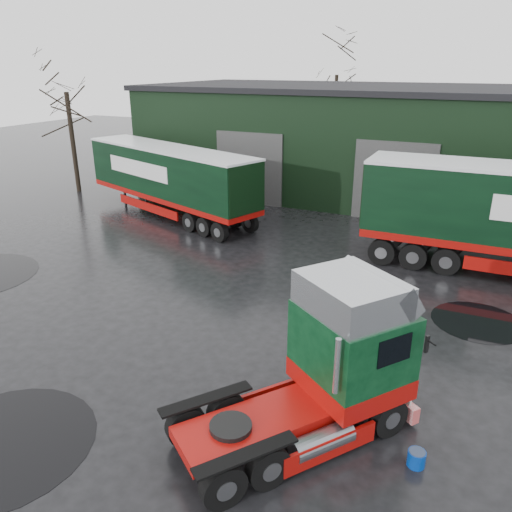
{
  "coord_description": "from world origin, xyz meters",
  "views": [
    {
      "loc": [
        6.24,
        -11.08,
        7.57
      ],
      "look_at": [
        -0.2,
        2.57,
        1.7
      ],
      "focal_mm": 35.0,
      "sensor_mm": 36.0,
      "label": 1
    }
  ],
  "objects_px": {
    "trailer_left": "(170,182)",
    "wash_bucket": "(416,458)",
    "tree_left": "(70,122)",
    "hero_tractor": "(290,369)",
    "tree_back_a": "(335,100)",
    "warehouse": "(415,142)"
  },
  "relations": [
    {
      "from": "hero_tractor",
      "to": "tree_left",
      "type": "xyz_separation_m",
      "value": [
        -20.2,
        15.0,
        2.5
      ]
    },
    {
      "from": "wash_bucket",
      "to": "tree_back_a",
      "type": "distance_m",
      "value": 35.0
    },
    {
      "from": "wash_bucket",
      "to": "tree_back_a",
      "type": "relative_size",
      "value": 0.04
    },
    {
      "from": "tree_left",
      "to": "hero_tractor",
      "type": "bearing_deg",
      "value": -36.6
    },
    {
      "from": "warehouse",
      "to": "trailer_left",
      "type": "height_order",
      "value": "warehouse"
    },
    {
      "from": "hero_tractor",
      "to": "tree_back_a",
      "type": "relative_size",
      "value": 0.59
    },
    {
      "from": "tree_left",
      "to": "tree_back_a",
      "type": "relative_size",
      "value": 0.89
    },
    {
      "from": "warehouse",
      "to": "wash_bucket",
      "type": "relative_size",
      "value": 90.01
    },
    {
      "from": "trailer_left",
      "to": "tree_left",
      "type": "relative_size",
      "value": 1.37
    },
    {
      "from": "hero_tractor",
      "to": "tree_left",
      "type": "relative_size",
      "value": 0.66
    },
    {
      "from": "trailer_left",
      "to": "tree_back_a",
      "type": "bearing_deg",
      "value": 11.99
    },
    {
      "from": "trailer_left",
      "to": "warehouse",
      "type": "bearing_deg",
      "value": -27.27
    },
    {
      "from": "warehouse",
      "to": "tree_left",
      "type": "xyz_separation_m",
      "value": [
        -19.0,
        -8.0,
        1.09
      ]
    },
    {
      "from": "tree_left",
      "to": "trailer_left",
      "type": "bearing_deg",
      "value": -13.47
    },
    {
      "from": "hero_tractor",
      "to": "warehouse",
      "type": "bearing_deg",
      "value": 129.11
    },
    {
      "from": "trailer_left",
      "to": "wash_bucket",
      "type": "height_order",
      "value": "trailer_left"
    },
    {
      "from": "warehouse",
      "to": "hero_tractor",
      "type": "xyz_separation_m",
      "value": [
        1.2,
        -23.0,
        -1.41
      ]
    },
    {
      "from": "hero_tractor",
      "to": "wash_bucket",
      "type": "xyz_separation_m",
      "value": [
        2.61,
        0.37,
        -1.58
      ]
    },
    {
      "from": "trailer_left",
      "to": "wash_bucket",
      "type": "xyz_separation_m",
      "value": [
        14.45,
        -12.63,
        -1.64
      ]
    },
    {
      "from": "warehouse",
      "to": "tree_left",
      "type": "height_order",
      "value": "tree_left"
    },
    {
      "from": "trailer_left",
      "to": "tree_left",
      "type": "xyz_separation_m",
      "value": [
        -8.35,
        2.0,
        2.44
      ]
    },
    {
      "from": "wash_bucket",
      "to": "tree_back_a",
      "type": "xyz_separation_m",
      "value": [
        -11.81,
        32.63,
        4.58
      ]
    }
  ]
}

